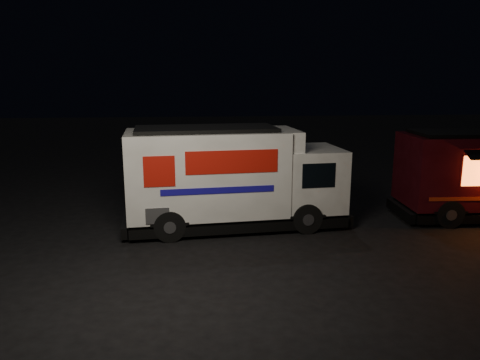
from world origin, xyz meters
name	(u,v)px	position (x,y,z in m)	size (l,w,h in m)	color
ground	(238,243)	(0.00, 0.00, 0.00)	(80.00, 80.00, 0.00)	black
white_truck	(236,177)	(0.07, 1.44, 1.47)	(6.50, 2.22, 2.95)	white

